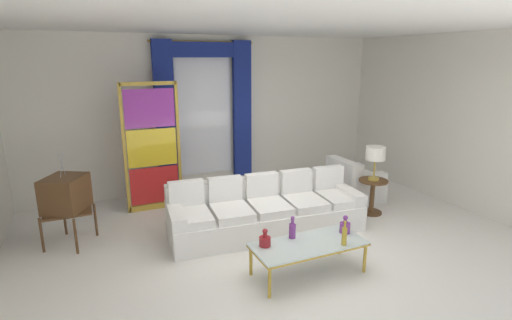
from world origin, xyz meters
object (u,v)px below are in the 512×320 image
(coffee_table, at_px, (309,246))
(peacock_figurine, at_px, (192,199))
(bottle_blue_decanter, at_px, (265,240))
(stained_glass_divider, at_px, (152,150))
(armchair_white, at_px, (353,185))
(round_side_table, at_px, (372,193))
(vintage_tv, at_px, (66,195))
(bottle_amber_squat, at_px, (345,227))
(couch_white_long, at_px, (265,211))
(table_lamp_brass, at_px, (375,155))
(bottle_ruby_flask, at_px, (292,229))
(bottle_crystal_tall, at_px, (344,235))

(coffee_table, bearing_deg, peacock_figurine, 106.80)
(bottle_blue_decanter, xyz_separation_m, stained_glass_divider, (-0.79, 2.78, 0.57))
(stained_glass_divider, bearing_deg, armchair_white, -17.34)
(coffee_table, height_order, round_side_table, round_side_table)
(vintage_tv, xyz_separation_m, stained_glass_divider, (1.35, 0.86, 0.33))
(bottle_amber_squat, distance_m, vintage_tv, 3.82)
(couch_white_long, distance_m, vintage_tv, 2.85)
(stained_glass_divider, height_order, table_lamp_brass, stained_glass_divider)
(bottle_blue_decanter, distance_m, round_side_table, 2.74)
(bottle_blue_decanter, relative_size, bottle_ruby_flask, 0.77)
(bottle_blue_decanter, height_order, bottle_ruby_flask, bottle_ruby_flask)
(bottle_blue_decanter, xyz_separation_m, peacock_figurine, (-0.25, 2.39, -0.26))
(table_lamp_brass, bearing_deg, bottle_blue_decanter, -157.09)
(bottle_blue_decanter, height_order, vintage_tv, vintage_tv)
(couch_white_long, xyz_separation_m, bottle_crystal_tall, (0.30, -1.56, 0.23))
(bottle_ruby_flask, height_order, table_lamp_brass, table_lamp_brass)
(vintage_tv, xyz_separation_m, peacock_figurine, (1.90, 0.46, -0.51))
(vintage_tv, bearing_deg, stained_glass_divider, 32.33)
(table_lamp_brass, bearing_deg, couch_white_long, 175.96)
(coffee_table, xyz_separation_m, armchair_white, (2.11, 1.86, -0.09))
(bottle_blue_decanter, height_order, stained_glass_divider, stained_glass_divider)
(bottle_blue_decanter, xyz_separation_m, bottle_crystal_tall, (0.87, -0.36, 0.05))
(bottle_crystal_tall, bearing_deg, coffee_table, 149.42)
(armchair_white, xyz_separation_m, stained_glass_divider, (-3.42, 1.07, 0.77))
(coffee_table, height_order, bottle_blue_decanter, bottle_blue_decanter)
(bottle_blue_decanter, relative_size, stained_glass_divider, 0.10)
(bottle_blue_decanter, distance_m, vintage_tv, 2.89)
(coffee_table, bearing_deg, round_side_table, 31.22)
(bottle_amber_squat, xyz_separation_m, table_lamp_brass, (1.43, 1.15, 0.54))
(coffee_table, distance_m, peacock_figurine, 2.65)
(couch_white_long, height_order, armchair_white, couch_white_long)
(stained_glass_divider, bearing_deg, bottle_crystal_tall, -62.05)
(bottle_blue_decanter, xyz_separation_m, bottle_amber_squat, (1.09, -0.09, 0.01))
(coffee_table, distance_m, vintage_tv, 3.39)
(round_side_table, bearing_deg, bottle_ruby_flask, -154.51)
(vintage_tv, bearing_deg, coffee_table, -37.91)
(bottle_blue_decanter, distance_m, table_lamp_brass, 2.79)
(round_side_table, bearing_deg, peacock_figurine, 154.51)
(bottle_blue_decanter, bearing_deg, bottle_amber_squat, -4.57)
(couch_white_long, xyz_separation_m, coffee_table, (-0.06, -1.35, 0.07))
(vintage_tv, relative_size, table_lamp_brass, 2.36)
(couch_white_long, height_order, bottle_amber_squat, couch_white_long)
(coffee_table, height_order, bottle_crystal_tall, bottle_crystal_tall)
(coffee_table, xyz_separation_m, stained_glass_divider, (-1.31, 2.93, 0.68))
(couch_white_long, distance_m, stained_glass_divider, 2.22)
(bottle_ruby_flask, bearing_deg, bottle_amber_squat, -11.74)
(vintage_tv, bearing_deg, bottle_ruby_flask, -36.26)
(couch_white_long, distance_m, bottle_blue_decanter, 1.35)
(peacock_figurine, relative_size, round_side_table, 1.01)
(bottle_blue_decanter, bearing_deg, vintage_tv, 138.11)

